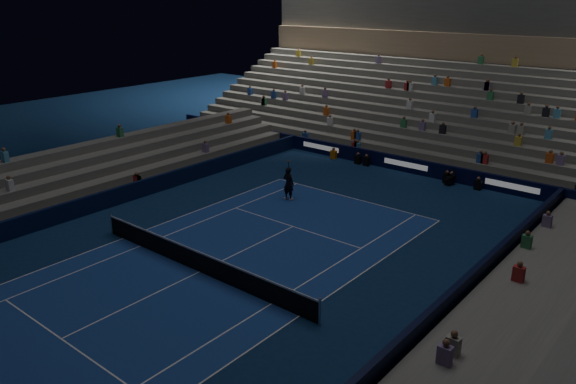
% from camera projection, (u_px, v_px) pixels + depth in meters
% --- Properties ---
extents(ground, '(90.00, 90.00, 0.00)m').
position_uv_depth(ground, '(200.00, 272.00, 24.02)').
color(ground, '#0C2248').
rests_on(ground, ground).
extents(court_surface, '(10.97, 23.77, 0.01)m').
position_uv_depth(court_surface, '(200.00, 272.00, 24.01)').
color(court_surface, navy).
rests_on(court_surface, ground).
extents(sponsor_barrier_far, '(44.00, 0.25, 1.00)m').
position_uv_depth(sponsor_barrier_far, '(407.00, 165.00, 37.32)').
color(sponsor_barrier_far, black).
rests_on(sponsor_barrier_far, ground).
extents(sponsor_barrier_east, '(0.25, 37.00, 1.00)m').
position_uv_depth(sponsor_barrier_east, '(402.00, 348.00, 18.05)').
color(sponsor_barrier_east, black).
rests_on(sponsor_barrier_east, ground).
extents(sponsor_barrier_west, '(0.25, 37.00, 1.00)m').
position_uv_depth(sponsor_barrier_west, '(75.00, 209.00, 29.64)').
color(sponsor_barrier_west, black).
rests_on(sponsor_barrier_west, ground).
extents(grandstand_main, '(44.00, 15.20, 11.20)m').
position_uv_depth(grandstand_main, '(467.00, 102.00, 43.20)').
color(grandstand_main, '#60615C').
rests_on(grandstand_main, ground).
extents(grandstand_east, '(5.00, 37.00, 2.50)m').
position_uv_depth(grandstand_east, '(512.00, 382.00, 15.84)').
color(grandstand_east, slate).
rests_on(grandstand_east, ground).
extents(grandstand_west, '(5.00, 37.00, 2.50)m').
position_uv_depth(grandstand_west, '(41.00, 188.00, 31.58)').
color(grandstand_west, slate).
rests_on(grandstand_west, ground).
extents(tennis_net, '(12.90, 0.10, 1.10)m').
position_uv_depth(tennis_net, '(199.00, 261.00, 23.85)').
color(tennis_net, '#B2B2B7').
rests_on(tennis_net, ground).
extents(tennis_player, '(0.73, 0.49, 1.97)m').
position_uv_depth(tennis_player, '(289.00, 183.00, 32.12)').
color(tennis_player, black).
rests_on(tennis_player, ground).
extents(broadcast_camera, '(0.49, 0.89, 0.53)m').
position_uv_depth(broadcast_camera, '(449.00, 181.00, 34.81)').
color(broadcast_camera, black).
rests_on(broadcast_camera, ground).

